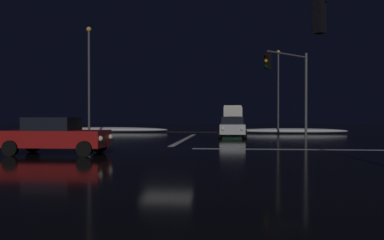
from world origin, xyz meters
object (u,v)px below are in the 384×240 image
object	(u,v)px
streetlamp_left_near	(89,73)
sedan_black	(233,124)
sedan_green	(231,125)
traffic_signal_ne	(290,78)
box_truck	(233,115)
sedan_red_crossing	(56,135)
traffic_signal_se	(375,36)
sedan_silver	(232,127)
streetlamp_right_far	(278,84)
sedan_blue	(233,123)

from	to	relation	value
streetlamp_left_near	sedan_black	bearing A→B (deg)	35.11
sedan_green	sedan_black	size ratio (longest dim) A/B	1.00
traffic_signal_ne	streetlamp_left_near	xyz separation A→B (m)	(-16.22, 6.47, 1.24)
box_truck	streetlamp_left_near	bearing A→B (deg)	-120.25
traffic_signal_ne	streetlamp_left_near	size ratio (longest dim) A/B	0.64
sedan_red_crossing	streetlamp_left_near	distance (m)	18.29
box_truck	traffic_signal_se	world-z (taller)	traffic_signal_se
sedan_red_crossing	streetlamp_left_near	world-z (taller)	streetlamp_left_near
sedan_silver	streetlamp_left_near	bearing A→B (deg)	164.05
sedan_green	sedan_red_crossing	distance (m)	21.51
traffic_signal_ne	sedan_black	bearing A→B (deg)	103.31
sedan_green	box_truck	distance (m)	18.54
traffic_signal_se	streetlamp_right_far	distance (m)	37.04
sedan_blue	traffic_signal_se	distance (m)	35.70
sedan_black	sedan_blue	size ratio (longest dim) A/B	1.00
box_truck	sedan_red_crossing	bearing A→B (deg)	-101.34
traffic_signal_se	streetlamp_left_near	xyz separation A→B (m)	(-16.46, 20.96, 1.42)
sedan_blue	sedan_red_crossing	bearing A→B (deg)	-103.81
sedan_black	traffic_signal_se	world-z (taller)	traffic_signal_se
sedan_blue	box_truck	xyz separation A→B (m)	(0.04, 7.27, 0.91)
sedan_green	traffic_signal_ne	world-z (taller)	traffic_signal_ne
streetlamp_left_near	streetlamp_right_far	bearing A→B (deg)	41.32
streetlamp_right_far	sedan_red_crossing	bearing A→B (deg)	-111.97
sedan_green	traffic_signal_ne	bearing A→B (deg)	-68.09
box_truck	sedan_red_crossing	xyz separation A→B (m)	(-7.76, -38.68, -0.91)
traffic_signal_ne	traffic_signal_se	world-z (taller)	traffic_signal_ne
sedan_silver	streetlamp_right_far	distance (m)	20.94
sedan_silver	box_truck	size ratio (longest dim) A/B	0.52
sedan_green	traffic_signal_ne	distance (m)	10.90
sedan_blue	box_truck	world-z (taller)	box_truck
traffic_signal_ne	streetlamp_left_near	world-z (taller)	streetlamp_left_near
sedan_black	box_truck	xyz separation A→B (m)	(0.03, 12.81, 0.91)
sedan_silver	sedan_black	distance (m)	12.40
sedan_silver	box_truck	distance (m)	25.23
box_truck	sedan_blue	bearing A→B (deg)	-90.30
sedan_silver	box_truck	bearing A→B (deg)	89.50
traffic_signal_se	streetlamp_right_far	world-z (taller)	streetlamp_right_far
sedan_silver	sedan_red_crossing	distance (m)	15.44
sedan_blue	sedan_red_crossing	distance (m)	32.34
sedan_silver	streetlamp_left_near	xyz separation A→B (m)	(-12.41, 3.55, 4.59)
streetlamp_left_near	box_truck	bearing A→B (deg)	59.75
sedan_blue	traffic_signal_se	xyz separation A→B (m)	(3.87, -35.35, 3.17)
sedan_blue	traffic_signal_se	world-z (taller)	traffic_signal_se
sedan_silver	streetlamp_left_near	size ratio (longest dim) A/B	0.46
streetlamp_left_near	sedan_silver	bearing A→B (deg)	-15.95
sedan_black	streetlamp_left_near	bearing A→B (deg)	-144.89
sedan_green	sedan_blue	size ratio (longest dim) A/B	1.00
sedan_black	sedan_blue	bearing A→B (deg)	90.04
traffic_signal_ne	streetlamp_right_far	world-z (taller)	streetlamp_right_far
sedan_blue	traffic_signal_ne	size ratio (longest dim) A/B	0.72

